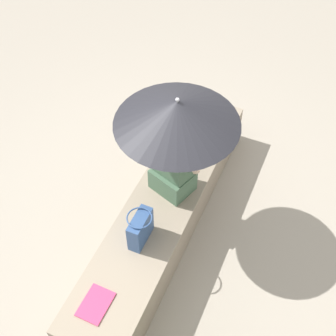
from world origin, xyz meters
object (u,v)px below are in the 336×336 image
object	(u,v)px
parasol	(177,113)
person_seated	(173,159)
tote_bag_canvas	(140,228)
magazine	(96,304)
handbag_black	(186,132)

from	to	relation	value
parasol	person_seated	bearing A→B (deg)	49.44
tote_bag_canvas	magazine	size ratio (longest dim) A/B	1.09
person_seated	tote_bag_canvas	xyz separation A→B (m)	(-0.60, 0.03, -0.24)
person_seated	magazine	size ratio (longest dim) A/B	3.21
person_seated	tote_bag_canvas	world-z (taller)	person_seated
handbag_black	tote_bag_canvas	world-z (taller)	handbag_black
parasol	tote_bag_canvas	world-z (taller)	parasol
magazine	person_seated	bearing A→B (deg)	-3.12
tote_bag_canvas	magazine	xyz separation A→B (m)	(-0.65, 0.06, -0.14)
person_seated	magazine	bearing A→B (deg)	176.07
magazine	handbag_black	bearing A→B (deg)	1.31
person_seated	tote_bag_canvas	size ratio (longest dim) A/B	2.96
person_seated	tote_bag_canvas	bearing A→B (deg)	177.51
person_seated	parasol	bearing A→B (deg)	-130.56
person_seated	handbag_black	world-z (taller)	person_seated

